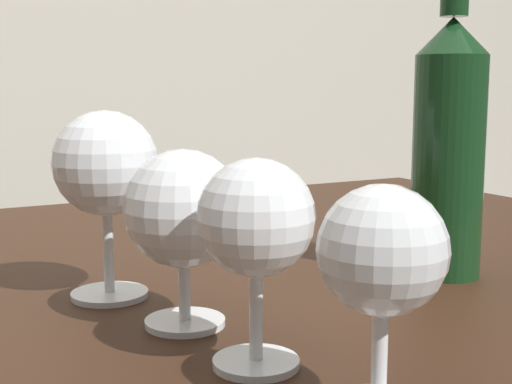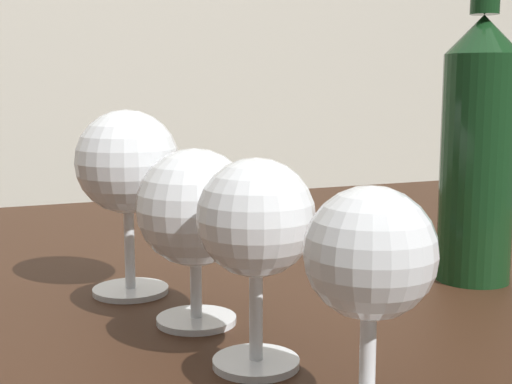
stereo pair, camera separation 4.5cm
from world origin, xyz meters
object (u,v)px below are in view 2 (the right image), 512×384
(wine_glass_chardonnay, at_px, (256,221))
(wine_glass_merlot, at_px, (195,211))
(wine_bottle, at_px, (478,143))
(wine_glass_cabernet, at_px, (127,165))
(wine_glass_rose, at_px, (370,262))

(wine_glass_chardonnay, height_order, wine_glass_merlot, wine_glass_chardonnay)
(wine_bottle, bearing_deg, wine_glass_cabernet, 165.29)
(wine_glass_chardonnay, height_order, wine_glass_cabernet, wine_glass_cabernet)
(wine_glass_merlot, bearing_deg, wine_glass_rose, -79.19)
(wine_glass_merlot, bearing_deg, wine_bottle, 3.65)
(wine_glass_rose, xyz_separation_m, wine_bottle, (0.24, 0.21, 0.04))
(wine_glass_chardonnay, bearing_deg, wine_bottle, 23.04)
(wine_glass_rose, height_order, wine_glass_merlot, wine_glass_merlot)
(wine_glass_rose, height_order, wine_glass_chardonnay, wine_glass_chardonnay)
(wine_glass_rose, xyz_separation_m, wine_glass_cabernet, (-0.07, 0.29, 0.02))
(wine_glass_rose, relative_size, wine_bottle, 0.41)
(wine_glass_cabernet, bearing_deg, wine_glass_merlot, -73.22)
(wine_glass_rose, bearing_deg, wine_bottle, 40.84)
(wine_bottle, bearing_deg, wine_glass_chardonnay, -156.96)
(wine_glass_chardonnay, xyz_separation_m, wine_glass_merlot, (-0.01, 0.10, -0.01))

